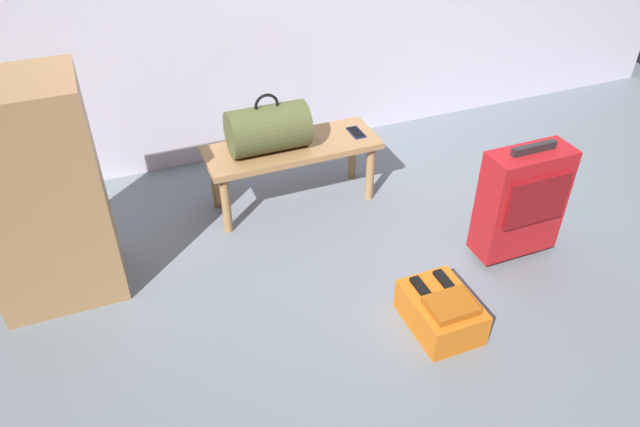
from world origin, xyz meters
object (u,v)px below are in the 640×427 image
at_px(backpack_orange, 441,311).
at_px(bench, 293,154).
at_px(cell_phone, 356,132).
at_px(side_cabinet, 39,196).
at_px(suitcase_upright_red, 522,201).
at_px(duffel_bag_olive, 268,129).

bearing_deg(backpack_orange, bench, 103.57).
distance_m(bench, cell_phone, 0.40).
distance_m(cell_phone, side_cabinet, 1.73).
height_order(bench, backpack_orange, bench).
xyz_separation_m(bench, backpack_orange, (0.29, -1.21, -0.24)).
bearing_deg(cell_phone, backpack_orange, -94.95).
xyz_separation_m(suitcase_upright_red, backpack_orange, (-0.63, -0.31, -0.25)).
bearing_deg(suitcase_upright_red, duffel_bag_olive, 139.73).
bearing_deg(cell_phone, suitcase_upright_red, -59.47).
relative_size(duffel_bag_olive, cell_phone, 3.06).
distance_m(cell_phone, backpack_orange, 1.24).
relative_size(bench, cell_phone, 6.94).
bearing_deg(side_cabinet, suitcase_upright_red, -15.56).
bearing_deg(suitcase_upright_red, side_cabinet, 164.44).
height_order(duffel_bag_olive, suitcase_upright_red, duffel_bag_olive).
height_order(backpack_orange, side_cabinet, side_cabinet).
bearing_deg(backpack_orange, suitcase_upright_red, 26.55).
relative_size(cell_phone, backpack_orange, 0.38).
height_order(duffel_bag_olive, backpack_orange, duffel_bag_olive).
height_order(bench, suitcase_upright_red, suitcase_upright_red).
bearing_deg(side_cabinet, bench, 11.77).
height_order(bench, side_cabinet, side_cabinet).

